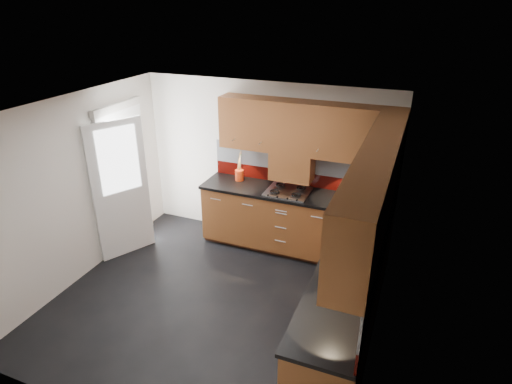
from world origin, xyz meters
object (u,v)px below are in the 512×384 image
at_px(utensil_pot, 239,174).
at_px(food_processor, 364,230).
at_px(toaster, 368,196).
at_px(gas_hob, 288,191).

distance_m(utensil_pot, food_processor, 2.29).
distance_m(utensil_pot, toaster, 1.89).
height_order(toaster, food_processor, food_processor).
relative_size(utensil_pot, food_processor, 1.44).
bearing_deg(gas_hob, utensil_pot, 169.25).
bearing_deg(gas_hob, toaster, 4.59).
height_order(utensil_pot, food_processor, utensil_pot).
distance_m(gas_hob, utensil_pot, 0.83).
bearing_deg(toaster, gas_hob, -175.41).
relative_size(gas_hob, toaster, 2.01).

